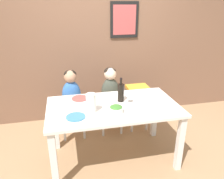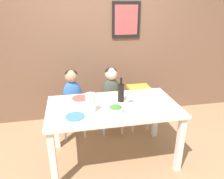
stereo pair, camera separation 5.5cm
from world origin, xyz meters
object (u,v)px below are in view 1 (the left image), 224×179
person_child_left (71,89)px  dinner_plate_back_left (80,98)px  wine_bottle (121,92)px  chair_right_highchair (138,97)px  salad_bowl_large (116,109)px  chair_far_center (110,108)px  person_child_center (110,86)px  paper_towel_roll (91,103)px  wine_glass_near (128,94)px  chair_far_left (73,112)px  dinner_plate_front_left (76,117)px

person_child_left → dinner_plate_back_left: person_child_left is taller
person_child_left → dinner_plate_back_left: (0.09, -0.38, 0.01)m
wine_bottle → chair_right_highchair: bearing=52.6°
chair_right_highchair → salad_bowl_large: bearing=-123.6°
chair_far_center → person_child_center: person_child_center is taller
wine_bottle → paper_towel_roll: (-0.40, -0.21, -0.01)m
person_child_left → wine_glass_near: size_ratio=3.45×
salad_bowl_large → dinner_plate_back_left: (-0.36, 0.46, -0.04)m
person_child_left → paper_towel_roll: person_child_left is taller
wine_bottle → dinner_plate_back_left: wine_bottle is taller
chair_right_highchair → person_child_center: (-0.44, 0.00, 0.22)m
chair_far_left → salad_bowl_large: salad_bowl_large is taller
chair_right_highchair → person_child_left: bearing=179.9°
wine_glass_near → dinner_plate_front_left: wine_glass_near is taller
chair_far_left → dinner_plate_back_left: dinner_plate_back_left is taller
dinner_plate_back_left → salad_bowl_large: bearing=-51.8°
person_child_center → wine_glass_near: size_ratio=3.45×
chair_far_center → wine_glass_near: size_ratio=2.75×
wine_glass_near → person_child_left: bearing=135.1°
chair_far_center → dinner_plate_back_left: size_ratio=2.19×
chair_far_center → wine_glass_near: wine_glass_near is taller
chair_far_center → person_child_center: bearing=90.0°
wine_bottle → salad_bowl_large: (-0.13, -0.28, -0.08)m
paper_towel_roll → wine_glass_near: size_ratio=1.32×
person_child_center → chair_far_center: bearing=-90.0°
wine_glass_near → salad_bowl_large: wine_glass_near is taller
chair_right_highchair → paper_towel_roll: size_ratio=3.16×
paper_towel_roll → wine_glass_near: 0.48m
wine_glass_near → dinner_plate_back_left: size_ratio=0.80×
chair_far_left → dinner_plate_back_left: bearing=-76.2°
chair_far_left → wine_bottle: 0.95m
person_child_center → wine_glass_near: (0.08, -0.65, 0.12)m
wine_bottle → dinner_plate_front_left: bearing=-152.8°
dinner_plate_back_left → chair_far_center: bearing=38.2°
wine_bottle → paper_towel_roll: bearing=-152.0°
chair_far_left → salad_bowl_large: 1.04m
person_child_center → salad_bowl_large: size_ratio=3.48×
dinner_plate_front_left → chair_right_highchair: bearing=40.5°
paper_towel_roll → chair_right_highchair: bearing=43.1°
wine_glass_near → chair_far_left: bearing=135.2°
person_child_left → dinner_plate_front_left: size_ratio=2.75×
person_child_center → dinner_plate_back_left: size_ratio=2.75×
person_child_left → paper_towel_roll: bearing=-76.5°
dinner_plate_front_left → dinner_plate_back_left: (0.09, 0.48, 0.00)m
chair_far_left → chair_right_highchair: bearing=-0.0°
dinner_plate_back_left → paper_towel_roll: bearing=-76.7°
person_child_center → dinner_plate_back_left: (-0.48, -0.38, 0.01)m
chair_right_highchair → wine_glass_near: (-0.36, -0.65, 0.34)m
dinner_plate_front_left → wine_glass_near: bearing=18.1°
chair_far_left → dinner_plate_back_left: 0.54m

